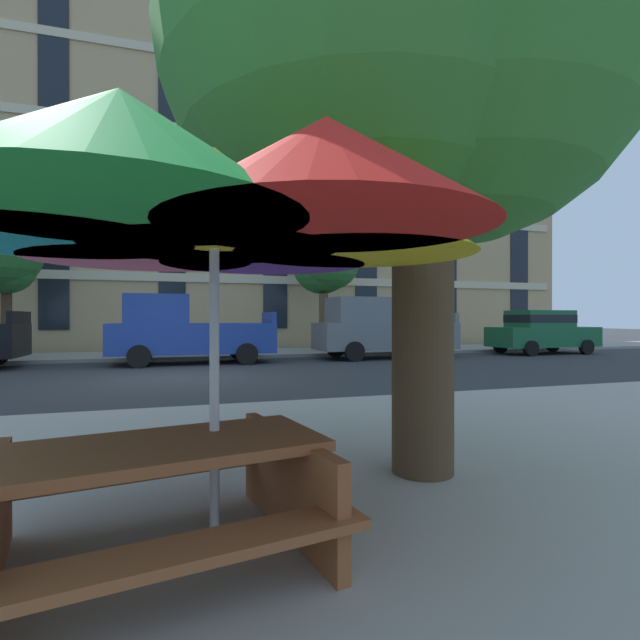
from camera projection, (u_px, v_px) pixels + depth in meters
name	position (u px, v px, depth m)	size (l,w,h in m)	color
ground_plane	(172.00, 378.00, 11.38)	(120.00, 120.00, 0.00)	#2D3033
sidewalk_near_patio	(171.00, 552.00, 2.80)	(56.00, 9.00, 0.12)	#9E998E
sidewalk_far	(172.00, 355.00, 17.87)	(56.00, 3.60, 0.12)	gray
apartment_building	(172.00, 170.00, 25.65)	(40.24, 12.08, 19.20)	tan
pickup_blue	(186.00, 332.00, 15.03)	(5.10, 2.12, 2.20)	navy
pickup_gray	(379.00, 330.00, 17.07)	(5.10, 2.12, 2.20)	slate
sedan_green	(542.00, 331.00, 19.26)	(4.40, 1.98, 1.78)	#195933
street_tree_middle	(325.00, 263.00, 19.50)	(2.71, 2.79, 5.01)	brown
patio_umbrella	(214.00, 203.00, 2.87)	(3.46, 3.21, 2.51)	silver
picnic_table	(157.00, 495.00, 2.57)	(2.04, 1.81, 0.77)	brown
patio_shade_tree	(415.00, 32.00, 4.28)	(4.45, 3.78, 6.19)	#4C3823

